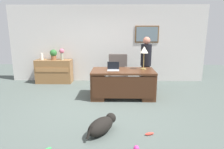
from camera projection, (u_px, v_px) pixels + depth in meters
ground_plane at (103, 107)px, 4.88m from camera, size 12.00×12.00×0.00m
back_wall at (107, 44)px, 7.11m from camera, size 7.00×0.16×2.70m
desk at (123, 83)px, 5.46m from camera, size 1.72×0.89×0.78m
credenza at (54, 71)px, 7.01m from camera, size 1.24×0.50×0.83m
armchair at (118, 73)px, 6.41m from camera, size 0.60×0.59×1.08m
person_standing at (146, 64)px, 5.99m from camera, size 0.32×0.32×1.65m
dog_lying at (102, 125)px, 3.61m from camera, size 0.60×0.71×0.30m
laptop at (113, 68)px, 5.38m from camera, size 0.32×0.22×0.22m
desk_lamp at (144, 51)px, 5.40m from camera, size 0.22×0.22×0.64m
vase_with_flowers at (62, 53)px, 6.86m from camera, size 0.17×0.17×0.39m
vase_empty at (42, 56)px, 6.90m from camera, size 0.11×0.11×0.23m
potted_plant at (53, 54)px, 6.87m from camera, size 0.24×0.24×0.36m
dog_toy_ball at (136, 148)px, 3.10m from camera, size 0.09×0.09×0.09m
dog_toy_bone at (47, 149)px, 3.10m from camera, size 0.13×0.14×0.05m
dog_toy_plush at (149, 134)px, 3.57m from camera, size 0.18×0.10×0.05m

